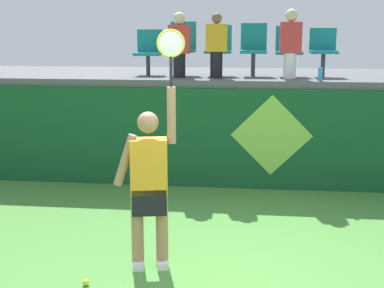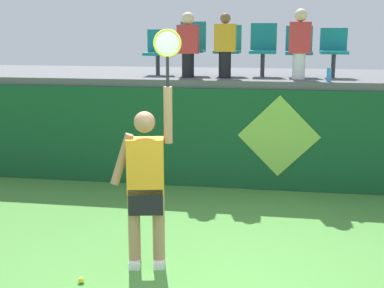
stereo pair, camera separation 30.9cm
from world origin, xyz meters
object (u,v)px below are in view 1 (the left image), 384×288
stadium_chair_1 (183,45)px  stadium_chair_5 (323,49)px  spectator_0 (291,42)px  spectator_1 (217,45)px  water_bottle (320,74)px  stadium_chair_0 (149,50)px  stadium_chair_2 (218,47)px  spectator_2 (179,44)px  tennis_ball (86,282)px  stadium_chair_3 (254,47)px  tennis_player (150,182)px  stadium_chair_4 (289,48)px

stadium_chair_1 → stadium_chair_5: bearing=-0.3°
spectator_0 → spectator_1: bearing=-178.7°
spectator_0 → stadium_chair_5: bearing=35.7°
water_bottle → stadium_chair_0: (-2.83, 0.78, 0.32)m
stadium_chair_2 → spectator_2: spectator_2 is taller
water_bottle → stadium_chair_0: size_ratio=0.27×
tennis_ball → stadium_chair_5: stadium_chair_5 is taller
stadium_chair_2 → stadium_chair_3: bearing=0.3°
stadium_chair_2 → stadium_chair_3: size_ratio=0.96×
stadium_chair_2 → spectator_0: bearing=-19.1°
water_bottle → spectator_1: bearing=167.9°
tennis_ball → spectator_0: 5.14m
stadium_chair_1 → stadium_chair_2: stadium_chair_1 is taller
tennis_player → stadium_chair_2: 4.18m
tennis_player → water_bottle: size_ratio=12.01×
water_bottle → stadium_chair_4: stadium_chair_4 is taller
stadium_chair_3 → stadium_chair_5: 1.15m
stadium_chair_1 → spectator_0: spectator_0 is taller
tennis_player → spectator_2: spectator_2 is taller
spectator_2 → stadium_chair_5: bearing=10.0°
tennis_player → stadium_chair_2: bearing=83.7°
stadium_chair_0 → spectator_0: bearing=-9.7°
tennis_ball → water_bottle: water_bottle is taller
stadium_chair_4 → spectator_2: 1.84m
tennis_player → stadium_chair_1: bearing=92.5°
water_bottle → spectator_1: 1.72m
tennis_ball → water_bottle: (2.62, 3.70, 1.78)m
stadium_chair_3 → stadium_chair_5: bearing=-0.5°
tennis_player → spectator_2: (-0.17, 3.55, 1.31)m
stadium_chair_2 → spectator_1: (0.00, -0.44, 0.05)m
tennis_ball → stadium_chair_1: 5.00m
water_bottle → stadium_chair_5: size_ratio=0.26×
stadium_chair_0 → stadium_chair_5: (2.95, -0.00, 0.03)m
stadium_chair_4 → spectator_2: spectator_2 is taller
tennis_ball → spectator_2: size_ratio=0.06×
tennis_ball → stadium_chair_0: bearing=92.6°
water_bottle → spectator_2: size_ratio=0.20×
stadium_chair_3 → spectator_1: (-0.59, -0.44, 0.04)m
spectator_0 → spectator_1: size_ratio=1.06×
water_bottle → stadium_chair_3: bearing=142.6°
tennis_player → stadium_chair_3: size_ratio=2.85×
stadium_chair_1 → spectator_0: 1.84m
stadium_chair_3 → spectator_0: bearing=-35.1°
stadium_chair_0 → stadium_chair_1: stadium_chair_1 is taller
tennis_player → stadium_chair_3: bearing=75.5°
tennis_player → stadium_chair_3: (1.03, 3.97, 1.26)m
tennis_ball → stadium_chair_0: stadium_chair_0 is taller
water_bottle → stadium_chair_2: bearing=154.2°
stadium_chair_5 → spectator_2: size_ratio=0.76×
stadium_chair_4 → stadium_chair_5: stadium_chair_4 is taller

